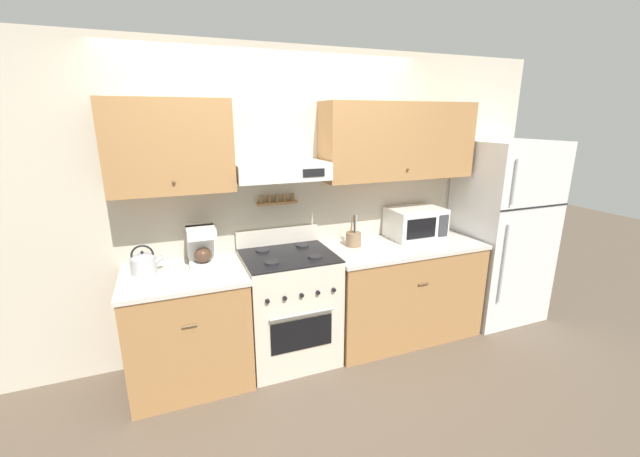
{
  "coord_description": "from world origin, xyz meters",
  "views": [
    {
      "loc": [
        -0.85,
        -2.5,
        1.99
      ],
      "look_at": [
        0.25,
        0.28,
        1.14
      ],
      "focal_mm": 22.0,
      "sensor_mm": 36.0,
      "label": 1
    }
  ],
  "objects_px": {
    "coffee_maker": "(202,245)",
    "microwave": "(415,223)",
    "refrigerator": "(501,232)",
    "stove_range": "(289,306)",
    "utensil_crock": "(353,239)",
    "tea_kettle": "(144,262)"
  },
  "relations": [
    {
      "from": "tea_kettle",
      "to": "coffee_maker",
      "type": "relative_size",
      "value": 0.77
    },
    {
      "from": "refrigerator",
      "to": "utensil_crock",
      "type": "height_order",
      "value": "refrigerator"
    },
    {
      "from": "stove_range",
      "to": "refrigerator",
      "type": "bearing_deg",
      "value": -0.67
    },
    {
      "from": "stove_range",
      "to": "utensil_crock",
      "type": "xyz_separation_m",
      "value": [
        0.64,
        0.11,
        0.49
      ]
    },
    {
      "from": "tea_kettle",
      "to": "stove_range",
      "type": "bearing_deg",
      "value": -5.99
    },
    {
      "from": "utensil_crock",
      "to": "tea_kettle",
      "type": "bearing_deg",
      "value": -180.0
    },
    {
      "from": "utensil_crock",
      "to": "stove_range",
      "type": "bearing_deg",
      "value": -170.07
    },
    {
      "from": "coffee_maker",
      "to": "utensil_crock",
      "type": "distance_m",
      "value": 1.29
    },
    {
      "from": "microwave",
      "to": "utensil_crock",
      "type": "bearing_deg",
      "value": -178.45
    },
    {
      "from": "stove_range",
      "to": "tea_kettle",
      "type": "height_order",
      "value": "tea_kettle"
    },
    {
      "from": "tea_kettle",
      "to": "utensil_crock",
      "type": "distance_m",
      "value": 1.7
    },
    {
      "from": "tea_kettle",
      "to": "refrigerator",
      "type": "bearing_deg",
      "value": -2.4
    },
    {
      "from": "refrigerator",
      "to": "tea_kettle",
      "type": "bearing_deg",
      "value": 177.6
    },
    {
      "from": "coffee_maker",
      "to": "microwave",
      "type": "relative_size",
      "value": 0.6
    },
    {
      "from": "refrigerator",
      "to": "coffee_maker",
      "type": "relative_size",
      "value": 5.93
    },
    {
      "from": "refrigerator",
      "to": "microwave",
      "type": "bearing_deg",
      "value": 170.46
    },
    {
      "from": "coffee_maker",
      "to": "tea_kettle",
      "type": "bearing_deg",
      "value": -175.85
    },
    {
      "from": "refrigerator",
      "to": "tea_kettle",
      "type": "xyz_separation_m",
      "value": [
        -3.29,
        0.14,
        0.08
      ]
    },
    {
      "from": "coffee_maker",
      "to": "microwave",
      "type": "distance_m",
      "value": 1.94
    },
    {
      "from": "tea_kettle",
      "to": "microwave",
      "type": "distance_m",
      "value": 2.36
    },
    {
      "from": "stove_range",
      "to": "coffee_maker",
      "type": "height_order",
      "value": "coffee_maker"
    },
    {
      "from": "refrigerator",
      "to": "microwave",
      "type": "xyz_separation_m",
      "value": [
        -0.93,
        0.16,
        0.14
      ]
    }
  ]
}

